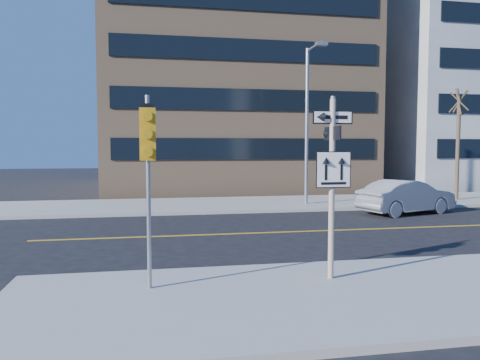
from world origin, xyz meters
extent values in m
plane|color=black|center=(0.00, 0.00, 0.00)|extent=(120.00, 120.00, 0.00)
cylinder|color=silver|center=(0.00, -2.50, 2.15)|extent=(0.13, 0.13, 4.00)
cylinder|color=gray|center=(0.00, -2.50, 4.18)|extent=(0.10, 0.10, 0.06)
cube|color=black|center=(0.00, -2.50, 3.75)|extent=(0.92, 0.03, 0.30)
cube|color=black|center=(0.00, -2.50, 3.40)|extent=(0.03, 0.92, 0.30)
cube|color=white|center=(0.00, -2.58, 2.60)|extent=(0.80, 0.03, 0.80)
cylinder|color=gray|center=(-4.00, -2.50, 2.15)|extent=(0.09, 0.09, 4.00)
cube|color=#C78D12|center=(-4.00, -2.70, 3.35)|extent=(0.32, 0.22, 1.05)
sphere|color=#8C0705|center=(-4.00, -2.82, 3.70)|extent=(0.17, 0.17, 0.17)
sphere|color=black|center=(-4.00, -2.82, 3.35)|extent=(0.17, 0.17, 0.17)
sphere|color=black|center=(-4.00, -2.82, 3.00)|extent=(0.17, 0.17, 0.17)
imported|color=gray|center=(7.71, 7.53, 0.79)|extent=(2.97, 5.08, 1.58)
cylinder|color=gray|center=(4.00, 11.00, 4.15)|extent=(0.18, 0.18, 8.00)
cylinder|color=gray|center=(4.00, 10.00, 8.05)|extent=(0.10, 2.20, 0.10)
cube|color=gray|center=(4.00, 9.00, 7.95)|extent=(0.55, 0.30, 0.16)
cylinder|color=#3C3023|center=(13.00, 11.30, 3.05)|extent=(0.22, 0.22, 5.80)
cube|color=tan|center=(2.00, 25.00, 9.00)|extent=(18.00, 18.00, 18.00)
cube|color=#96989B|center=(24.00, 24.00, 7.50)|extent=(20.00, 16.00, 15.00)
camera|label=1|loc=(-3.93, -12.28, 3.09)|focal=35.00mm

